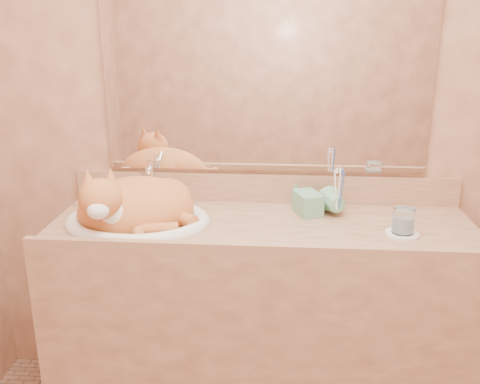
# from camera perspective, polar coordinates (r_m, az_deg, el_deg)

# --- Properties ---
(wall_back) EXTENTS (2.40, 0.02, 2.50)m
(wall_back) POSITION_cam_1_polar(r_m,az_deg,el_deg) (2.18, 2.77, 9.06)
(wall_back) COLOR #905A41
(wall_back) RESTS_ON ground
(vanity_counter) EXTENTS (1.60, 0.55, 0.85)m
(vanity_counter) POSITION_cam_1_polar(r_m,az_deg,el_deg) (2.21, 2.22, -13.78)
(vanity_counter) COLOR brown
(vanity_counter) RESTS_ON floor
(mirror) EXTENTS (1.30, 0.02, 0.80)m
(mirror) POSITION_cam_1_polar(r_m,az_deg,el_deg) (2.15, 2.81, 12.70)
(mirror) COLOR white
(mirror) RESTS_ON wall_back
(sink_basin) EXTENTS (0.63, 0.56, 0.17)m
(sink_basin) POSITION_cam_1_polar(r_m,az_deg,el_deg) (2.04, -10.93, -1.04)
(sink_basin) COLOR white
(sink_basin) RESTS_ON vanity_counter
(faucet) EXTENTS (0.08, 0.13, 0.18)m
(faucet) POSITION_cam_1_polar(r_m,az_deg,el_deg) (2.23, -9.59, 0.77)
(faucet) COLOR white
(faucet) RESTS_ON vanity_counter
(cat) EXTENTS (0.53, 0.48, 0.24)m
(cat) POSITION_cam_1_polar(r_m,az_deg,el_deg) (2.04, -11.42, -1.24)
(cat) COLOR #B95D2A
(cat) RESTS_ON sink_basin
(soap_dispenser) EXTENTS (0.11, 0.11, 0.19)m
(soap_dispenser) POSITION_cam_1_polar(r_m,az_deg,el_deg) (2.06, 8.00, -0.32)
(soap_dispenser) COLOR #69A884
(soap_dispenser) RESTS_ON vanity_counter
(toothbrush_cup) EXTENTS (0.13, 0.13, 0.10)m
(toothbrush_cup) POSITION_cam_1_polar(r_m,az_deg,el_deg) (2.09, 10.39, -1.55)
(toothbrush_cup) COLOR #69A884
(toothbrush_cup) RESTS_ON vanity_counter
(toothbrushes) EXTENTS (0.03, 0.03, 0.20)m
(toothbrushes) POSITION_cam_1_polar(r_m,az_deg,el_deg) (2.07, 10.51, 0.36)
(toothbrushes) COLOR white
(toothbrushes) RESTS_ON toothbrush_cup
(saucer) EXTENTS (0.12, 0.12, 0.01)m
(saucer) POSITION_cam_1_polar(r_m,az_deg,el_deg) (2.00, 16.90, -4.30)
(saucer) COLOR white
(saucer) RESTS_ON vanity_counter
(water_glass) EXTENTS (0.08, 0.08, 0.09)m
(water_glass) POSITION_cam_1_polar(r_m,az_deg,el_deg) (1.98, 17.03, -2.95)
(water_glass) COLOR white
(water_glass) RESTS_ON saucer
(lotion_bottle) EXTENTS (0.04, 0.04, 0.11)m
(lotion_bottle) POSITION_cam_1_polar(r_m,az_deg,el_deg) (2.24, -13.59, -0.30)
(lotion_bottle) COLOR white
(lotion_bottle) RESTS_ON vanity_counter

